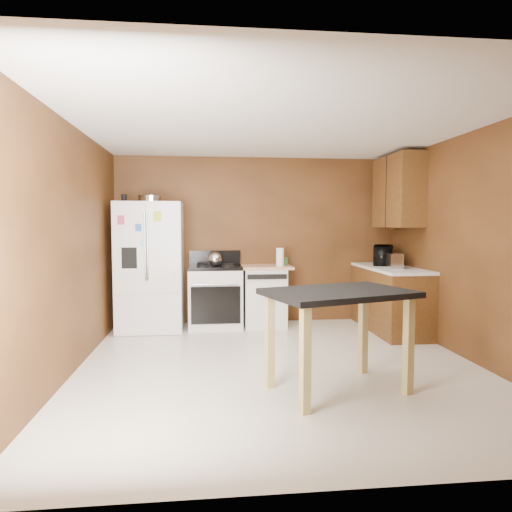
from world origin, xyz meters
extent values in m
plane|color=silver|center=(0.00, 0.00, 0.00)|extent=(4.50, 4.50, 0.00)
plane|color=white|center=(0.00, 0.00, 2.50)|extent=(4.50, 4.50, 0.00)
plane|color=brown|center=(0.00, 2.25, 1.25)|extent=(4.20, 0.00, 4.20)
plane|color=brown|center=(0.00, -2.25, 1.25)|extent=(4.20, 0.00, 4.20)
plane|color=brown|center=(-2.10, 0.00, 1.25)|extent=(0.00, 4.50, 4.50)
plane|color=brown|center=(2.10, 0.00, 1.25)|extent=(0.00, 4.50, 4.50)
cylinder|color=silver|center=(-1.53, 1.86, 1.84)|extent=(0.36, 0.36, 0.09)
cylinder|color=black|center=(-1.88, 1.81, 1.85)|extent=(0.07, 0.07, 0.11)
sphere|color=silver|center=(-0.64, 1.80, 1.00)|extent=(0.20, 0.20, 0.20)
cylinder|color=white|center=(0.29, 1.84, 1.02)|extent=(0.12, 0.12, 0.26)
cylinder|color=green|center=(0.39, 2.04, 0.94)|extent=(0.10, 0.10, 0.11)
cube|color=silver|center=(1.77, 1.25, 1.00)|extent=(0.21, 0.30, 0.20)
imported|color=black|center=(1.80, 1.73, 1.03)|extent=(0.49, 0.57, 0.26)
cube|color=white|center=(-1.55, 1.88, 0.90)|extent=(0.90, 0.75, 1.80)
cube|color=white|center=(-1.78, 1.49, 1.18)|extent=(0.43, 0.02, 1.20)
cube|color=white|center=(-1.32, 1.49, 1.18)|extent=(0.43, 0.02, 1.20)
cube|color=white|center=(-1.55, 1.49, 0.28)|extent=(0.88, 0.02, 0.54)
cube|color=black|center=(-1.78, 1.48, 1.05)|extent=(0.20, 0.01, 0.28)
cylinder|color=silver|center=(-1.56, 1.46, 1.20)|extent=(0.02, 0.02, 0.90)
cylinder|color=silver|center=(-1.54, 1.46, 1.20)|extent=(0.02, 0.02, 0.90)
cube|color=#D93364|center=(-1.87, 1.46, 1.55)|extent=(0.09, 0.00, 0.12)
cube|color=blue|center=(-1.65, 1.46, 1.45)|extent=(0.08, 0.00, 0.10)
cube|color=#D3EA31|center=(-1.40, 1.46, 1.60)|extent=(0.10, 0.00, 0.13)
cube|color=white|center=(-1.25, 1.46, 0.80)|extent=(0.09, 0.00, 0.10)
cube|color=#A6EFFA|center=(-1.60, 1.46, 1.25)|extent=(0.07, 0.00, 0.07)
cube|color=white|center=(-0.64, 1.93, 0.42)|extent=(0.76, 0.65, 0.85)
cube|color=black|center=(-0.64, 1.93, 0.88)|extent=(0.76, 0.65, 0.05)
cube|color=black|center=(-0.64, 2.21, 1.00)|extent=(0.76, 0.06, 0.20)
cube|color=black|center=(-0.64, 1.59, 0.38)|extent=(0.68, 0.02, 0.52)
cylinder|color=silver|center=(-0.64, 1.58, 0.67)|extent=(0.62, 0.02, 0.02)
cylinder|color=black|center=(-0.82, 2.08, 0.91)|extent=(0.17, 0.17, 0.02)
cylinder|color=black|center=(-0.46, 2.08, 0.91)|extent=(0.17, 0.17, 0.02)
cylinder|color=black|center=(-0.82, 1.77, 0.91)|extent=(0.17, 0.17, 0.02)
cylinder|color=black|center=(-0.46, 1.77, 0.91)|extent=(0.17, 0.17, 0.02)
cube|color=white|center=(0.08, 1.95, 0.42)|extent=(0.60, 0.60, 0.85)
cube|color=black|center=(0.08, 1.64, 0.76)|extent=(0.56, 0.02, 0.07)
cube|color=tan|center=(0.08, 1.95, 0.87)|extent=(0.78, 0.62, 0.04)
cube|color=brown|center=(1.80, 1.45, 0.43)|extent=(0.60, 1.55, 0.86)
cube|color=white|center=(1.80, 1.45, 0.88)|extent=(0.63, 1.58, 0.04)
cube|color=brown|center=(1.93, 1.55, 1.95)|extent=(0.35, 1.05, 1.00)
cube|color=black|center=(1.75, 1.55, 1.95)|extent=(0.01, 0.01, 1.00)
cube|color=black|center=(0.40, -0.74, 0.89)|extent=(1.43, 1.16, 0.05)
cube|color=tan|center=(-0.19, -0.60, 0.44)|extent=(0.09, 0.09, 0.89)
cube|color=tan|center=(0.80, -0.28, 0.44)|extent=(0.09, 0.09, 0.89)
cube|color=tan|center=(0.00, -1.21, 0.44)|extent=(0.09, 0.09, 0.89)
cube|color=tan|center=(1.00, -0.89, 0.44)|extent=(0.09, 0.09, 0.89)
camera|label=1|loc=(-0.75, -4.65, 1.49)|focal=32.00mm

